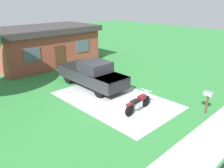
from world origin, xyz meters
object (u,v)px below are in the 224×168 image
mailbox (208,97)px  neighbor_house (45,45)px  motorcycle (138,103)px  pickup_truck (91,74)px

mailbox → neighbor_house: neighbor_house is taller
motorcycle → neighbor_house: 12.72m
mailbox → neighbor_house: size_ratio=0.13×
motorcycle → mailbox: bearing=-48.0°
motorcycle → mailbox: (2.47, -2.74, 0.51)m
motorcycle → neighbor_house: (1.30, 12.58, 1.32)m
motorcycle → pickup_truck: bearing=83.7°
motorcycle → neighbor_house: bearing=84.1°
motorcycle → mailbox: mailbox is taller
neighbor_house → motorcycle: bearing=-95.9°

